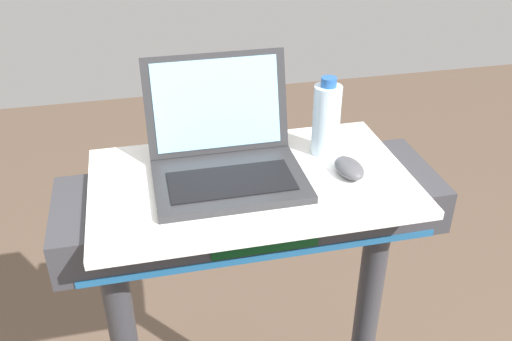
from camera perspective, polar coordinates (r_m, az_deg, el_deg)
name	(u,v)px	position (r m, az deg, el deg)	size (l,w,h in m)	color
desk_board	(251,182)	(1.30, -0.49, -1.17)	(0.73, 0.45, 0.02)	white
laptop	(225,155)	(1.29, -3.12, 1.62)	(0.34, 0.31, 0.25)	#2D2D30
computer_mouse	(349,168)	(1.32, 9.43, 0.26)	(0.06, 0.10, 0.03)	#4C4C51
water_bottle	(326,119)	(1.37, 7.14, 5.20)	(0.07, 0.07, 0.20)	silver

